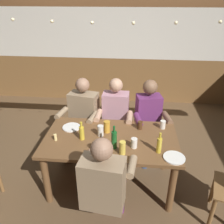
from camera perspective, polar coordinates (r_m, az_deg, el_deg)
ground_plane at (r=3.31m, az=-0.15°, el=-16.07°), size 8.07×8.07×0.00m
back_wall_upper at (r=5.06m, az=2.92°, el=20.40°), size 6.72×0.12×1.32m
back_wall_wainscot at (r=5.33m, az=2.62°, el=8.01°), size 6.72×0.12×0.99m
dining_table at (r=2.85m, az=-0.32°, el=-8.15°), size 1.60×0.89×0.72m
person_0 at (r=3.46m, az=-7.33°, el=-0.50°), size 0.60×0.60×1.20m
person_1 at (r=3.39m, az=0.78°, el=-0.82°), size 0.52×0.53×1.21m
person_2 at (r=3.39m, az=9.16°, el=-1.36°), size 0.53×0.58×1.21m
person_3 at (r=2.30m, az=-1.89°, el=-17.07°), size 0.57×0.57×1.21m
table_candle at (r=2.81m, az=-13.79°, el=-6.08°), size 0.04×0.04×0.08m
plate_0 at (r=2.56m, az=15.08°, el=-10.82°), size 0.23×0.23×0.01m
plate_1 at (r=3.02m, az=-9.97°, el=-3.73°), size 0.23×0.23×0.01m
bottle_0 at (r=2.74m, az=-7.48°, el=-5.01°), size 0.06×0.06×0.23m
bottle_1 at (r=2.56m, az=0.52°, el=-6.77°), size 0.06×0.06×0.28m
bottle_2 at (r=2.56m, az=11.56°, el=-7.91°), size 0.05×0.05×0.25m
pint_glass_0 at (r=3.02m, az=12.40°, el=-3.04°), size 0.07×0.07×0.11m
pint_glass_1 at (r=2.95m, az=6.91°, el=-3.25°), size 0.06×0.06×0.11m
pint_glass_2 at (r=2.54m, az=-3.69°, el=-8.54°), size 0.07×0.07×0.13m
pint_glass_3 at (r=2.50m, az=2.59°, el=-8.83°), size 0.07×0.07×0.16m
pint_glass_4 at (r=2.80m, az=-2.85°, el=-4.63°), size 0.07×0.07×0.14m
pint_glass_5 at (r=2.61m, az=5.46°, el=-7.63°), size 0.07×0.07×0.12m
pint_glass_6 at (r=2.86m, az=-1.26°, el=-3.65°), size 0.08×0.08×0.15m
string_lights at (r=2.55m, az=0.15°, el=22.10°), size 4.74×0.04×0.15m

